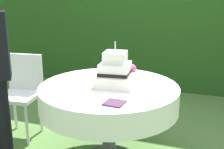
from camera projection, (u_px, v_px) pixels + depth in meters
cake_table at (109, 98)px, 2.61m from camera, size 1.23×1.23×0.75m
wedding_cake at (116, 73)px, 2.58m from camera, size 0.37×0.37×0.39m
serving_plate_near at (73, 84)px, 2.63m from camera, size 0.12×0.12×0.01m
serving_plate_far at (151, 90)px, 2.46m from camera, size 0.13×0.13×0.01m
serving_plate_left at (123, 72)px, 3.00m from camera, size 0.11×0.11×0.01m
serving_plate_right at (98, 71)px, 3.04m from camera, size 0.14×0.14×0.01m
napkin_stack at (115, 103)px, 2.18m from camera, size 0.15×0.15×0.01m
garden_chair at (22, 87)px, 3.20m from camera, size 0.44×0.44×0.89m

